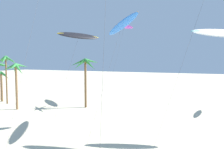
{
  "coord_description": "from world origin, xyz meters",
  "views": [
    {
      "loc": [
        6.96,
        4.13,
        8.59
      ],
      "look_at": [
        -1.2,
        22.92,
        7.19
      ],
      "focal_mm": 32.12,
      "sensor_mm": 36.0,
      "label": 1
    }
  ],
  "objects": [
    {
      "name": "flying_kite_7",
      "position": [
        -7.16,
        26.02,
        11.77
      ],
      "size": [
        4.42,
        7.32,
        12.44
      ],
      "color": "black",
      "rests_on": "ground"
    },
    {
      "name": "flying_kite_4",
      "position": [
        -2.2,
        28.33,
        13.11
      ],
      "size": [
        6.84,
        12.32,
        14.15
      ],
      "color": "blue",
      "rests_on": "ground"
    },
    {
      "name": "flying_kite_2",
      "position": [
        -7.66,
        44.29,
        15.8
      ],
      "size": [
        6.32,
        12.4,
        17.04
      ],
      "color": "purple",
      "rests_on": "ground"
    },
    {
      "name": "palm_tree_2",
      "position": [
        -28.14,
        32.17,
        8.16
      ],
      "size": [
        4.32,
        3.81,
        9.63
      ],
      "color": "brown",
      "rests_on": "ground"
    },
    {
      "name": "palm_tree_3",
      "position": [
        -22.4,
        29.49,
        6.57
      ],
      "size": [
        4.08,
        4.68,
        8.2
      ],
      "color": "olive",
      "rests_on": "ground"
    },
    {
      "name": "palm_tree_4",
      "position": [
        -12.11,
        35.74,
        7.54
      ],
      "size": [
        4.97,
        4.98,
        9.05
      ],
      "color": "brown",
      "rests_on": "ground"
    },
    {
      "name": "palm_tree_1",
      "position": [
        -31.1,
        33.22,
        5.13
      ],
      "size": [
        4.0,
        3.83,
        6.41
      ],
      "color": "brown",
      "rests_on": "ground"
    }
  ]
}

